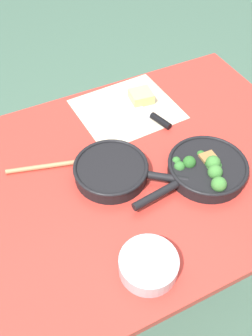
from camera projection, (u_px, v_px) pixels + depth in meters
ground_plane at (126, 277)px, 1.73m from camera, size 14.00×14.00×0.00m
dining_table_red at (126, 188)px, 1.23m from camera, size 1.29×0.88×0.74m
skillet_broccoli at (206, 168)px, 1.14m from camera, size 0.40×0.25×0.07m
skillet_eggs at (112, 171)px, 1.14m from camera, size 0.31×0.27×0.05m
wooden_spoon at (76, 162)px, 1.18m from camera, size 0.34×0.12×0.02m
parchment_sheet at (127, 109)px, 1.37m from camera, size 0.36×0.32×0.00m
grater_knife at (152, 116)px, 1.33m from camera, size 0.09×0.24×0.02m
cheese_block at (141, 97)px, 1.38m from camera, size 0.09×0.08×0.04m
prep_bowl_steel at (149, 265)px, 0.93m from camera, size 0.15×0.15×0.05m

